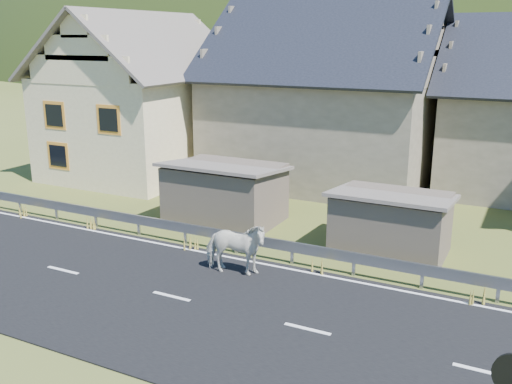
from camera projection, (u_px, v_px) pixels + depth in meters
The scene contains 10 objects.
ground at pixel (172, 298), 15.62m from camera, with size 160.00×160.00×0.00m, color #3F4816.
road at pixel (172, 297), 15.62m from camera, with size 60.00×7.00×0.04m, color black.
lane_markings at pixel (172, 296), 15.61m from camera, with size 60.00×6.60×0.01m, color silver.
guardrail at pixel (236, 237), 18.64m from camera, with size 28.10×0.09×0.75m.
shed_left at pixel (225, 194), 21.80m from camera, with size 4.30×3.30×2.40m, color brown.
shed_right at pixel (391, 224), 18.57m from camera, with size 3.80×2.90×2.20m, color brown.
house_cream at pixel (142, 88), 29.15m from camera, with size 7.80×9.80×8.30m.
house_stone_a at pixel (329, 85), 27.74m from camera, with size 10.80×9.80×8.90m.
conifer_patch at pixel (248, 40), 132.62m from camera, with size 76.00×50.00×28.00m, color black.
horse at pixel (235, 248), 16.87m from camera, with size 1.97×0.90×1.66m, color beige.
Camera 1 is at (8.52, -11.71, 6.94)m, focal length 40.00 mm.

